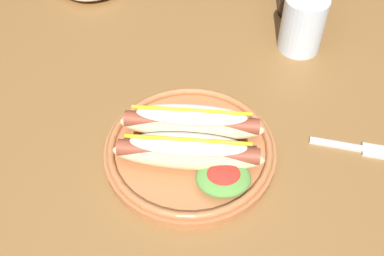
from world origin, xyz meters
TOP-DOWN VIEW (x-y plane):
  - dining_table at (0.00, 0.00)m, footprint 1.40×1.06m
  - hot_dog_plate at (0.02, -0.17)m, footprint 0.28×0.28m
  - fork at (0.29, -0.17)m, footprint 0.12×0.05m
  - water_cup at (0.25, 0.10)m, footprint 0.08×0.08m

SIDE VIEW (x-z plane):
  - dining_table at x=0.00m, z-range 0.29..1.03m
  - fork at x=0.29m, z-range 0.74..0.74m
  - hot_dog_plate at x=0.02m, z-range 0.73..0.80m
  - water_cup at x=0.25m, z-range 0.74..0.85m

